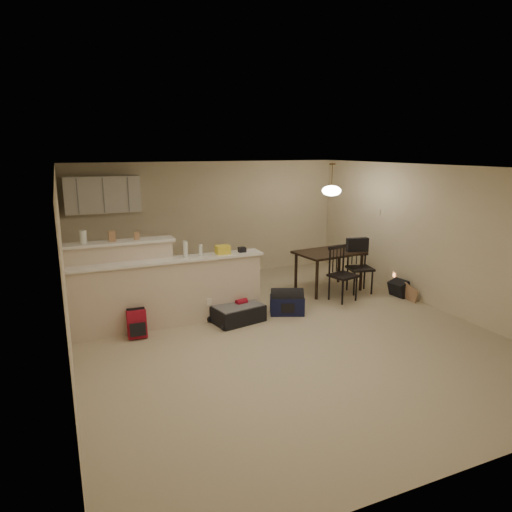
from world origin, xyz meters
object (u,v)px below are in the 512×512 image
suitcase (238,314)px  navy_duffel (287,305)px  pendant_lamp (332,190)px  dining_chair_far (360,267)px  red_backpack (137,324)px  black_daypack (399,289)px  dining_chair_near (343,274)px  dining_table (329,256)px

suitcase → navy_duffel: 0.90m
pendant_lamp → navy_duffel: bearing=-147.3°
pendant_lamp → dining_chair_far: size_ratio=0.60×
red_backpack → dining_chair_far: bearing=9.8°
black_daypack → navy_duffel: bearing=84.5°
dining_chair_near → navy_duffel: 1.34m
dining_table → pendant_lamp: bearing=-6.8°
dining_table → dining_chair_near: dining_chair_near is taller
dining_table → dining_chair_far: 0.63m
suitcase → navy_duffel: size_ratio=1.39×
dining_table → red_backpack: 4.01m
pendant_lamp → suitcase: 3.06m
black_daypack → dining_chair_far: bearing=41.4°
dining_table → pendant_lamp: size_ratio=2.20×
suitcase → pendant_lamp: bearing=9.5°
black_daypack → dining_chair_near: bearing=73.2°
dining_chair_near → navy_duffel: bearing=177.4°
dining_chair_near → suitcase: (-2.17, -0.23, -0.37)m
navy_duffel → suitcase: bearing=-157.7°
dining_chair_near → red_backpack: (-3.79, -0.23, -0.30)m
dining_chair_far → dining_chair_near: bearing=-141.8°
dining_table → navy_duffel: dining_table is taller
dining_table → red_backpack: bearing=-174.0°
navy_duffel → black_daypack: 2.41m
pendant_lamp → dining_chair_near: (-0.09, -0.65, -1.48)m
dining_chair_near → dining_chair_far: dining_chair_far is taller
pendant_lamp → navy_duffel: 2.45m
dining_chair_far → suitcase: (-2.76, -0.52, -0.38)m
navy_duffel → pendant_lamp: bearing=55.0°
suitcase → black_daypack: size_ratio=2.31×
dining_chair_near → suitcase: bearing=173.3°
pendant_lamp → dining_chair_near: 1.62m
black_daypack → red_backpack: bearing=84.5°
black_daypack → pendant_lamp: bearing=44.4°
dining_chair_far → suitcase: dining_chair_far is taller
dining_chair_far → suitcase: bearing=-157.6°
dining_chair_near → red_backpack: dining_chair_near is taller
dining_chair_near → dining_chair_far: bearing=13.7°
pendant_lamp → black_daypack: pendant_lamp is taller
pendant_lamp → black_daypack: bearing=-40.1°
pendant_lamp → dining_chair_far: 1.59m
navy_duffel → red_backpack: bearing=-157.7°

